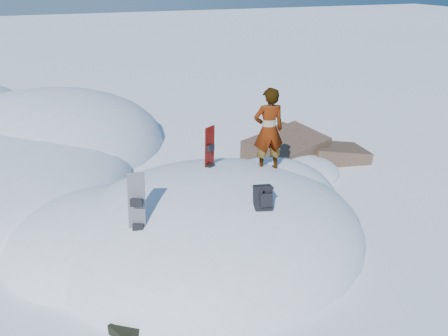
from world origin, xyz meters
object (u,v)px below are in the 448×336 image
object	(u,v)px
snowboard_dark	(137,217)
backpack	(263,198)
snowboard_red	(210,159)
person	(269,130)

from	to	relation	value
snowboard_dark	backpack	distance (m)	2.39
snowboard_red	snowboard_dark	world-z (taller)	snowboard_red
snowboard_red	person	world-z (taller)	person
backpack	person	world-z (taller)	person
person	backpack	bearing A→B (deg)	69.04
snowboard_red	person	xyz separation A→B (m)	(1.35, -0.20, 0.59)
backpack	person	size ratio (longest dim) A/B	0.29
snowboard_dark	person	world-z (taller)	person
snowboard_dark	backpack	size ratio (longest dim) A/B	2.97
backpack	person	distance (m)	2.11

